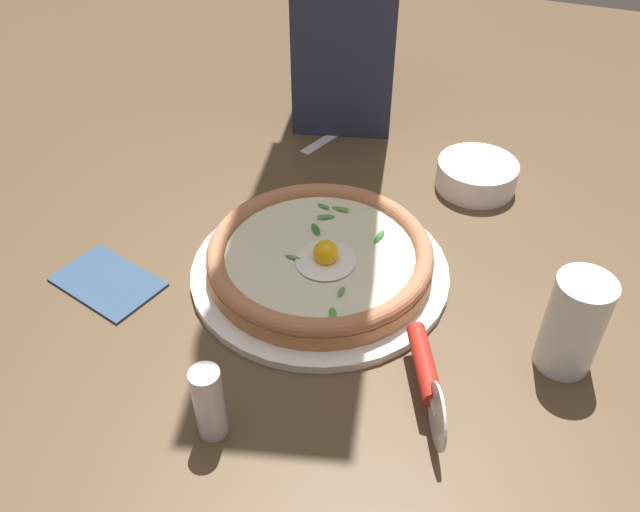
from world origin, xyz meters
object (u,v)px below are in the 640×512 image
at_px(pepper_shaker, 209,403).
at_px(folded_napkin, 107,281).
at_px(pizza, 320,256).
at_px(pizza_cutter, 427,375).
at_px(drinking_glass, 572,329).
at_px(table_knife, 354,120).
at_px(side_bowl, 477,175).

bearing_deg(pepper_shaker, folded_napkin, 57.18).
bearing_deg(pizza, pizza_cutter, -129.43).
height_order(pizza_cutter, drinking_glass, drinking_glass).
distance_m(pizza, table_knife, 0.42).
relative_size(table_knife, pepper_shaker, 2.22).
distance_m(pizza_cutter, folded_napkin, 0.44).
bearing_deg(table_knife, pepper_shaker, -174.22).
relative_size(drinking_glass, folded_napkin, 0.90).
xyz_separation_m(side_bowl, pepper_shaker, (-0.55, 0.18, 0.03)).
xyz_separation_m(table_knife, folded_napkin, (-0.53, 0.17, 0.00)).
bearing_deg(pizza_cutter, side_bowl, 3.10).
xyz_separation_m(pizza_cutter, pepper_shaker, (-0.12, 0.20, 0.01)).
bearing_deg(pizza_cutter, table_knife, 25.64).
bearing_deg(drinking_glass, table_knife, 41.96).
relative_size(drinking_glass, pepper_shaker, 1.34).
xyz_separation_m(side_bowl, table_knife, (0.13, 0.25, -0.02)).
distance_m(table_knife, drinking_glass, 0.61).
relative_size(pizza_cutter, drinking_glass, 1.19).
relative_size(folded_napkin, pepper_shaker, 1.48).
bearing_deg(folded_napkin, pizza, -65.62).
bearing_deg(table_knife, pizza, -167.92).
xyz_separation_m(pizza, pepper_shaker, (-0.27, 0.02, 0.01)).
height_order(pizza, folded_napkin, pizza).
xyz_separation_m(pizza, pizza_cutter, (-0.15, -0.18, 0.00)).
relative_size(pizza_cutter, table_knife, 0.72).
bearing_deg(side_bowl, pizza, 150.81).
bearing_deg(table_knife, pizza_cutter, -154.36).
height_order(pizza, drinking_glass, drinking_glass).
relative_size(pizza, table_knife, 1.43).
bearing_deg(pizza_cutter, drinking_glass, -52.47).
distance_m(pizza_cutter, pepper_shaker, 0.24).
bearing_deg(drinking_glass, pizza, 82.51).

